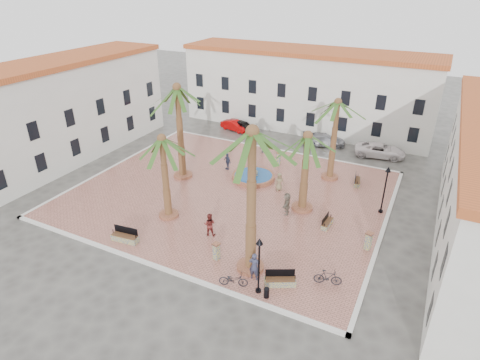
{
  "coord_description": "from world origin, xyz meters",
  "views": [
    {
      "loc": [
        14.69,
        -27.18,
        17.13
      ],
      "look_at": [
        1.0,
        0.0,
        1.6
      ],
      "focal_mm": 30.0,
      "sensor_mm": 36.0,
      "label": 1
    }
  ],
  "objects_px": {
    "car_black": "(243,126)",
    "bench_e": "(327,223)",
    "bench_se": "(280,281)",
    "palm_nw": "(178,98)",
    "pedestrian_north": "(263,146)",
    "palm_ne": "(337,111)",
    "lamppost_s": "(259,256)",
    "bicycle_b": "(328,277)",
    "car_silver": "(324,140)",
    "bicycle_a": "(233,279)",
    "bollard_se": "(216,251)",
    "cyclist_a": "(254,266)",
    "fountain": "(253,176)",
    "car_red": "(235,126)",
    "pedestrian_east": "(287,204)",
    "palm_e": "(307,146)",
    "bollard_e": "(369,241)",
    "palm_s": "(252,148)",
    "bench_s": "(125,237)",
    "pedestrian_fountain_b": "(227,161)",
    "litter_bin": "(266,293)",
    "lamppost_e": "(386,182)",
    "cyclist_b": "(209,224)",
    "bench_ne": "(357,181)",
    "car_white": "(380,150)",
    "pedestrian_fountain_a": "(279,182)"
  },
  "relations": [
    {
      "from": "car_black",
      "to": "bench_e",
      "type": "bearing_deg",
      "value": -120.95
    },
    {
      "from": "bench_se",
      "to": "bench_e",
      "type": "height_order",
      "value": "bench_se"
    },
    {
      "from": "palm_nw",
      "to": "pedestrian_north",
      "type": "height_order",
      "value": "palm_nw"
    },
    {
      "from": "palm_ne",
      "to": "lamppost_s",
      "type": "xyz_separation_m",
      "value": [
        0.31,
        -16.95,
        -3.84
      ]
    },
    {
      "from": "bicycle_b",
      "to": "car_silver",
      "type": "distance_m",
      "value": 23.43
    },
    {
      "from": "bicycle_b",
      "to": "bicycle_a",
      "type": "bearing_deg",
      "value": 103.27
    },
    {
      "from": "bollard_se",
      "to": "cyclist_a",
      "type": "height_order",
      "value": "cyclist_a"
    },
    {
      "from": "fountain",
      "to": "car_red",
      "type": "xyz_separation_m",
      "value": [
        -7.8,
        11.32,
        0.19
      ]
    },
    {
      "from": "bicycle_b",
      "to": "pedestrian_east",
      "type": "xyz_separation_m",
      "value": [
        -5.2,
        6.61,
        0.41
      ]
    },
    {
      "from": "palm_e",
      "to": "bollard_e",
      "type": "xyz_separation_m",
      "value": [
        5.83,
        -3.12,
        -4.8
      ]
    },
    {
      "from": "car_black",
      "to": "pedestrian_east",
      "type": "bearing_deg",
      "value": -127.58
    },
    {
      "from": "palm_s",
      "to": "bench_s",
      "type": "xyz_separation_m",
      "value": [
        -9.31,
        -1.3,
        -8.13
      ]
    },
    {
      "from": "pedestrian_fountain_b",
      "to": "car_black",
      "type": "distance_m",
      "value": 11.39
    },
    {
      "from": "lamppost_s",
      "to": "litter_bin",
      "type": "height_order",
      "value": "lamppost_s"
    },
    {
      "from": "litter_bin",
      "to": "car_black",
      "type": "bearing_deg",
      "value": 119.12
    },
    {
      "from": "lamppost_e",
      "to": "cyclist_b",
      "type": "distance_m",
      "value": 14.04
    },
    {
      "from": "pedestrian_north",
      "to": "pedestrian_east",
      "type": "xyz_separation_m",
      "value": [
        6.68,
        -10.56,
        0.12
      ]
    },
    {
      "from": "bench_s",
      "to": "pedestrian_north",
      "type": "distance_m",
      "value": 19.39
    },
    {
      "from": "palm_nw",
      "to": "pedestrian_fountain_b",
      "type": "distance_m",
      "value": 8.07
    },
    {
      "from": "fountain",
      "to": "lamppost_s",
      "type": "relative_size",
      "value": 1.03
    },
    {
      "from": "bench_se",
      "to": "bollard_se",
      "type": "distance_m",
      "value": 4.78
    },
    {
      "from": "bollard_se",
      "to": "car_silver",
      "type": "distance_m",
      "value": 23.37
    },
    {
      "from": "car_red",
      "to": "palm_ne",
      "type": "bearing_deg",
      "value": -105.5
    },
    {
      "from": "pedestrian_fountain_b",
      "to": "bench_se",
      "type": "bearing_deg",
      "value": -24.82
    },
    {
      "from": "fountain",
      "to": "bicycle_b",
      "type": "height_order",
      "value": "fountain"
    },
    {
      "from": "bench_s",
      "to": "pedestrian_fountain_b",
      "type": "height_order",
      "value": "pedestrian_fountain_b"
    },
    {
      "from": "bench_e",
      "to": "bench_ne",
      "type": "relative_size",
      "value": 0.93
    },
    {
      "from": "bollard_se",
      "to": "pedestrian_north",
      "type": "height_order",
      "value": "pedestrian_north"
    },
    {
      "from": "car_white",
      "to": "pedestrian_fountain_a",
      "type": "bearing_deg",
      "value": 141.73
    },
    {
      "from": "pedestrian_fountain_b",
      "to": "pedestrian_fountain_a",
      "type": "bearing_deg",
      "value": 10.1
    },
    {
      "from": "lamppost_e",
      "to": "cyclist_b",
      "type": "relative_size",
      "value": 2.25
    },
    {
      "from": "bicycle_a",
      "to": "palm_ne",
      "type": "bearing_deg",
      "value": -23.37
    },
    {
      "from": "palm_nw",
      "to": "lamppost_e",
      "type": "relative_size",
      "value": 2.21
    },
    {
      "from": "bollard_e",
      "to": "car_red",
      "type": "height_order",
      "value": "bollard_e"
    },
    {
      "from": "pedestrian_fountain_a",
      "to": "car_white",
      "type": "bearing_deg",
      "value": 26.19
    },
    {
      "from": "bench_s",
      "to": "bicycle_a",
      "type": "xyz_separation_m",
      "value": [
        9.09,
        -0.64,
        0.17
      ]
    },
    {
      "from": "litter_bin",
      "to": "car_red",
      "type": "bearing_deg",
      "value": 121.02
    },
    {
      "from": "bench_e",
      "to": "bollard_e",
      "type": "distance_m",
      "value": 3.69
    },
    {
      "from": "bench_se",
      "to": "lamppost_s",
      "type": "height_order",
      "value": "lamppost_s"
    },
    {
      "from": "fountain",
      "to": "palm_e",
      "type": "bearing_deg",
      "value": -28.19
    },
    {
      "from": "car_red",
      "to": "car_black",
      "type": "bearing_deg",
      "value": -64.62
    },
    {
      "from": "bollard_se",
      "to": "cyclist_a",
      "type": "xyz_separation_m",
      "value": [
        3.08,
        -0.66,
        0.31
      ]
    },
    {
      "from": "bollard_se",
      "to": "pedestrian_fountain_b",
      "type": "distance_m",
      "value": 14.06
    },
    {
      "from": "lamppost_e",
      "to": "bollard_e",
      "type": "relative_size",
      "value": 3.0
    },
    {
      "from": "bench_s",
      "to": "lamppost_e",
      "type": "distance_m",
      "value": 20.11
    },
    {
      "from": "bicycle_b",
      "to": "pedestrian_east",
      "type": "bearing_deg",
      "value": 23.37
    },
    {
      "from": "pedestrian_north",
      "to": "bench_se",
      "type": "bearing_deg",
      "value": -136.36
    },
    {
      "from": "litter_bin",
      "to": "bicycle_b",
      "type": "xyz_separation_m",
      "value": [
        2.91,
        2.72,
        0.2
      ]
    },
    {
      "from": "pedestrian_east",
      "to": "car_black",
      "type": "distance_m",
      "value": 19.85
    },
    {
      "from": "bollard_e",
      "to": "car_white",
      "type": "bearing_deg",
      "value": 96.9
    }
  ]
}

